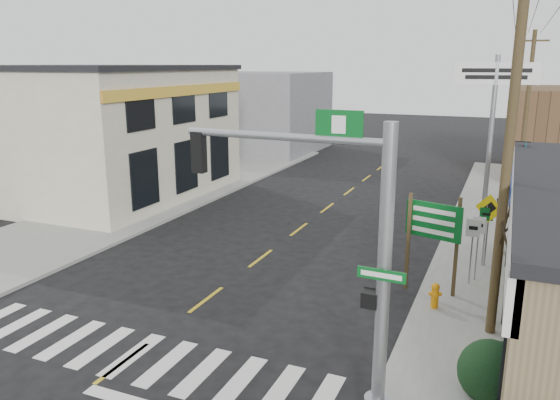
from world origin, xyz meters
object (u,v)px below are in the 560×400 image
at_px(dance_center_sign, 494,99).
at_px(utility_pole_near, 509,149).
at_px(lamp_post, 508,173).
at_px(bare_tree, 526,213).
at_px(traffic_signal_pole, 348,238).
at_px(utility_pole_far, 527,110).
at_px(fire_hydrant, 435,294).
at_px(guide_sign, 433,231).

bearing_deg(dance_center_sign, utility_pole_near, -94.71).
distance_m(lamp_post, dance_center_sign, 4.83).
distance_m(dance_center_sign, bare_tree, 11.11).
height_order(traffic_signal_pole, utility_pole_near, utility_pole_near).
relative_size(dance_center_sign, bare_tree, 1.74).
bearing_deg(traffic_signal_pole, dance_center_sign, 85.22).
bearing_deg(utility_pole_far, traffic_signal_pole, -103.12).
relative_size(traffic_signal_pole, fire_hydrant, 7.97).
bearing_deg(lamp_post, utility_pole_far, 103.74).
distance_m(fire_hydrant, utility_pole_near, 4.87).
bearing_deg(utility_pole_near, lamp_post, 83.80).
distance_m(lamp_post, utility_pole_near, 7.09).
bearing_deg(fire_hydrant, traffic_signal_pole, -101.74).
xyz_separation_m(bare_tree, utility_pole_near, (-0.55, -0.14, 1.60)).
bearing_deg(utility_pole_near, dance_center_sign, 88.45).
bearing_deg(bare_tree, utility_pole_near, -165.38).
bearing_deg(utility_pole_far, lamp_post, -97.77).
bearing_deg(guide_sign, lamp_post, 84.69).
relative_size(guide_sign, fire_hydrant, 4.06).
bearing_deg(dance_center_sign, bare_tree, -91.76).
xyz_separation_m(utility_pole_near, utility_pole_far, (0.69, 18.62, -0.46)).
xyz_separation_m(traffic_signal_pole, fire_hydrant, (1.14, 5.50, -3.23)).
height_order(utility_pole_near, utility_pole_far, utility_pole_near).
distance_m(lamp_post, bare_tree, 6.72).
bearing_deg(dance_center_sign, guide_sign, -105.87).
relative_size(guide_sign, bare_tree, 0.74).
xyz_separation_m(lamp_post, utility_pole_near, (-0.06, -6.85, 1.83)).
bearing_deg(bare_tree, dance_center_sign, 97.06).
distance_m(fire_hydrant, bare_tree, 3.69).
height_order(lamp_post, bare_tree, lamp_post).
bearing_deg(traffic_signal_pole, fire_hydrant, 80.60).
bearing_deg(guide_sign, dance_center_sign, 99.66).
height_order(traffic_signal_pole, fire_hydrant, traffic_signal_pole).
xyz_separation_m(lamp_post, utility_pole_far, (0.62, 11.77, 1.38)).
relative_size(lamp_post, bare_tree, 1.26).
height_order(guide_sign, bare_tree, bare_tree).
bearing_deg(lamp_post, fire_hydrant, -88.81).
bearing_deg(utility_pole_near, bare_tree, 8.96).
xyz_separation_m(fire_hydrant, bare_tree, (2.13, -0.80, 2.91)).
xyz_separation_m(fire_hydrant, dance_center_sign, (0.79, 10.03, 5.06)).
distance_m(dance_center_sign, utility_pole_near, 11.01).
relative_size(fire_hydrant, utility_pole_near, 0.08).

